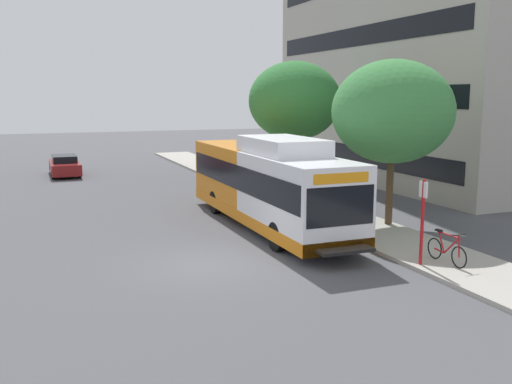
{
  "coord_description": "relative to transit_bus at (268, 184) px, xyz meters",
  "views": [
    {
      "loc": [
        -5.06,
        -16.74,
        5.2
      ],
      "look_at": [
        2.87,
        3.15,
        1.6
      ],
      "focal_mm": 40.51,
      "sensor_mm": 36.0,
      "label": 1
    }
  ],
  "objects": [
    {
      "name": "transit_bus",
      "position": [
        0.0,
        0.0,
        0.0
      ],
      "size": [
        2.58,
        12.25,
        3.65
      ],
      "color": "white",
      "rests_on": "ground"
    },
    {
      "name": "lattice_comm_tower",
      "position": [
        17.93,
        23.93,
        9.74
      ],
      "size": [
        1.1,
        1.1,
        33.97
      ],
      "color": "#B7B7BC",
      "rests_on": "ground"
    },
    {
      "name": "bus_stop_sign_pole",
      "position": [
        2.07,
        -6.98,
        -0.05
      ],
      "size": [
        0.1,
        0.36,
        2.6
      ],
      "color": "red",
      "rests_on": "sidewalk_curb"
    },
    {
      "name": "bicycle_parked",
      "position": [
        2.87,
        -7.18,
        -1.14
      ],
      "size": [
        0.52,
        1.76,
        1.02
      ],
      "color": "black",
      "rests_on": "sidewalk_curb"
    },
    {
      "name": "street_tree_mid_block",
      "position": [
        4.15,
        6.31,
        3.2
      ],
      "size": [
        4.73,
        4.73,
        6.79
      ],
      "color": "#4C3823",
      "rests_on": "sidewalk_curb"
    },
    {
      "name": "sidewalk_curb",
      "position": [
        3.26,
        1.93,
        -1.63
      ],
      "size": [
        3.0,
        56.0,
        0.14
      ],
      "primitive_type": "cube",
      "color": "#A8A399",
      "rests_on": "ground"
    },
    {
      "name": "street_tree_near_stop",
      "position": [
        4.41,
        -1.92,
        2.86
      ],
      "size": [
        4.69,
        4.69,
        6.43
      ],
      "color": "#4C3823",
      "rests_on": "sidewalk_curb"
    },
    {
      "name": "ground_plane",
      "position": [
        -3.74,
        3.93,
        -1.7
      ],
      "size": [
        120.0,
        120.0,
        0.0
      ],
      "primitive_type": "plane",
      "color": "#4C4C51"
    },
    {
      "name": "parked_car_far_lane",
      "position": [
        -6.55,
        18.6,
        -1.04
      ],
      "size": [
        1.8,
        4.5,
        1.33
      ],
      "color": "maroon",
      "rests_on": "ground"
    }
  ]
}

